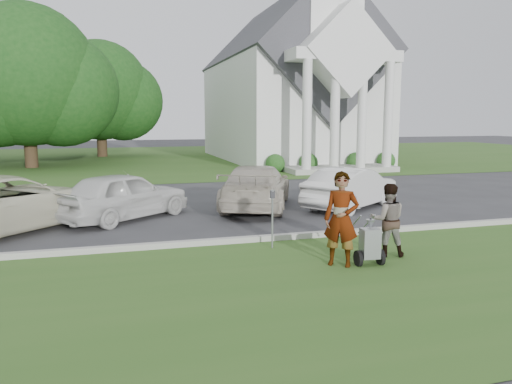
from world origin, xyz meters
name	(u,v)px	position (x,y,z in m)	size (l,w,h in m)	color
ground	(264,248)	(0.00, 0.00, 0.00)	(120.00, 120.00, 0.00)	#333335
grass_strip	(313,289)	(0.00, -3.00, 0.01)	(80.00, 7.00, 0.01)	#335A1F
church_lawn	(158,158)	(0.00, 27.00, 0.01)	(80.00, 30.00, 0.01)	#335A1F
curb	(257,239)	(0.00, 0.55, 0.07)	(80.00, 0.18, 0.15)	#9E9E93
church	(290,76)	(9.00, 23.11, 5.94)	(9.19, 19.00, 24.10)	white
tree_left	(26,82)	(-8.01, 21.99, 5.11)	(10.63, 8.40, 9.71)	#332316
tree_back	(100,95)	(-4.01, 29.99, 4.73)	(9.61, 7.60, 8.89)	#332316
striping_cart	(370,244)	(1.65, -1.97, 0.45)	(0.59, 1.14, 1.04)	black
person_left	(341,220)	(1.07, -1.83, 0.96)	(0.70, 0.46, 1.92)	#999999
person_right	(388,220)	(2.37, -1.43, 0.79)	(0.77, 0.60, 1.59)	#999999
parking_meter_near	(272,212)	(0.17, -0.12, 0.86)	(0.10, 0.09, 1.37)	#909398
car_a	(7,203)	(-6.03, 3.57, 0.76)	(2.52, 5.47, 1.52)	beige
car_b	(123,195)	(-3.03, 4.28, 0.72)	(1.70, 4.23, 1.44)	silver
car_c	(256,187)	(1.27, 5.00, 0.73)	(2.04, 5.02, 1.46)	beige
car_d	(351,188)	(4.34, 4.15, 0.69)	(1.45, 4.16, 1.37)	silver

